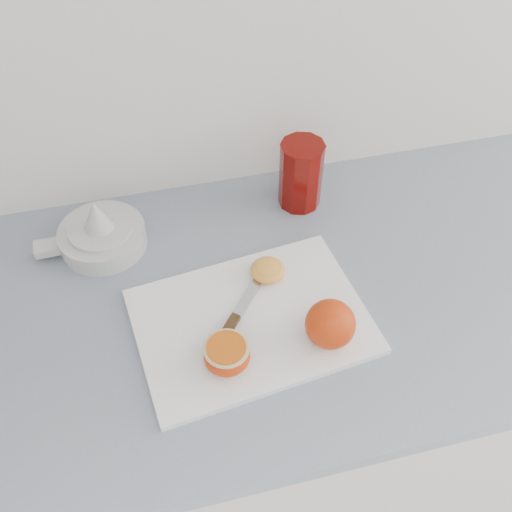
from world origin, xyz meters
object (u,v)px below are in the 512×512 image
object	(u,v)px
red_tumbler	(301,177)
half_orange	(227,355)
cutting_board	(251,321)
citrus_juicer	(101,234)
counter	(257,411)

from	to	relation	value
red_tumbler	half_orange	bearing A→B (deg)	-122.75
cutting_board	red_tumbler	distance (m)	0.31
cutting_board	citrus_juicer	size ratio (longest dim) A/B	1.85
counter	half_orange	distance (m)	0.50
counter	half_orange	world-z (taller)	half_orange
citrus_juicer	red_tumbler	distance (m)	0.39
counter	citrus_juicer	distance (m)	0.56
half_orange	counter	bearing A→B (deg)	59.08
counter	cutting_board	world-z (taller)	cutting_board
half_orange	citrus_juicer	xyz separation A→B (m)	(-0.17, 0.31, -0.00)
red_tumbler	cutting_board	bearing A→B (deg)	-121.30
citrus_juicer	red_tumbler	world-z (taller)	red_tumbler
counter	half_orange	bearing A→B (deg)	-120.92
half_orange	citrus_juicer	bearing A→B (deg)	118.96
counter	red_tumbler	world-z (taller)	red_tumbler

